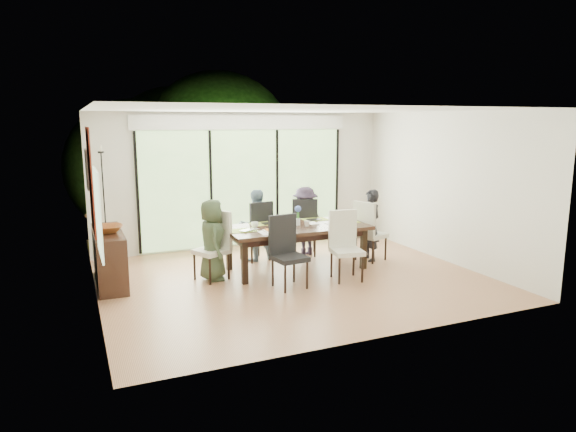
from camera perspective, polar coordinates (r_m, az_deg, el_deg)
name	(u,v)px	position (r m, az deg, el deg)	size (l,w,h in m)	color
floor	(294,279)	(8.40, 0.68, -7.04)	(6.00, 5.00, 0.01)	brown
ceiling	(294,109)	(8.01, 0.72, 11.77)	(6.00, 5.00, 0.01)	white
wall_back	(244,180)	(10.42, -4.91, 3.99)	(6.00, 0.02, 2.70)	silver
wall_front	(384,227)	(5.92, 10.57, -1.18)	(6.00, 0.02, 2.70)	white
wall_left	(91,210)	(7.42, -21.08, 0.65)	(0.02, 5.00, 2.70)	silver
wall_right	(447,187)	(9.70, 17.21, 3.07)	(0.02, 5.00, 2.70)	beige
glass_doors	(245,188)	(10.40, -4.82, 3.15)	(4.20, 0.02, 2.30)	#598C3F
blinds_header	(244,122)	(10.30, -4.92, 10.33)	(4.40, 0.06, 0.28)	white
mullion_a	(137,194)	(9.94, -16.38, 2.41)	(0.05, 0.04, 2.30)	black
mullion_b	(211,190)	(10.19, -8.55, 2.92)	(0.05, 0.04, 2.30)	black
mullion_c	(277,186)	(10.63, -1.22, 3.34)	(0.05, 0.04, 2.30)	black
mullion_d	(337,183)	(11.22, 5.44, 3.68)	(0.05, 0.04, 2.30)	black
side_window	(98,213)	(6.21, -20.34, 0.30)	(0.02, 0.90, 1.00)	#8CAD7F
deck	(232,238)	(11.49, -6.19, -2.50)	(6.00, 1.80, 0.10)	brown
rail_top	(222,206)	(12.13, -7.36, 1.06)	(6.00, 0.08, 0.06)	brown
foliage_left	(135,168)	(12.65, -16.61, 5.16)	(3.20, 3.20, 3.20)	#14380F
foliage_mid	(219,149)	(13.64, -7.71, 7.38)	(4.00, 4.00, 4.00)	#14380F
foliage_right	(294,170)	(13.53, 0.66, 5.15)	(2.80, 2.80, 2.80)	#14380F
foliage_far	(175,155)	(14.10, -12.41, 6.60)	(3.60, 3.60, 3.60)	#14380F
table_top	(296,228)	(8.76, 0.95, -1.31)	(2.44, 1.12, 0.06)	black
table_apron	(296,233)	(8.78, 0.94, -1.90)	(2.24, 0.92, 0.10)	black
table_leg_fl	(245,262)	(8.09, -4.84, -5.15)	(0.09, 0.09, 0.70)	black
table_leg_fr	(364,249)	(8.97, 8.39, -3.64)	(0.09, 0.09, 0.70)	black
table_leg_bl	(229,250)	(8.88, -6.59, -3.75)	(0.09, 0.09, 0.70)	black
table_leg_br	(339,239)	(9.69, 5.74, -2.51)	(0.09, 0.09, 0.70)	black
chair_left_end	(211,246)	(8.32, -8.55, -3.30)	(0.47, 0.47, 1.12)	white
chair_right_end	(371,230)	(9.50, 9.23, -1.58)	(0.47, 0.47, 1.12)	beige
chair_far_left	(255,230)	(9.41, -3.68, -1.58)	(0.47, 0.47, 1.12)	black
chair_far_right	(305,226)	(9.78, 1.85, -1.10)	(0.47, 0.47, 1.12)	black
chair_near_left	(290,252)	(7.83, 0.20, -4.05)	(0.47, 0.47, 1.12)	black
chair_near_right	(347,246)	(8.27, 6.59, -3.34)	(0.47, 0.47, 1.12)	silver
person_left_end	(212,240)	(8.30, -8.43, -2.64)	(0.61, 0.38, 1.31)	#3B4C33
person_right_end	(370,225)	(9.47, 9.15, -1.02)	(0.61, 0.38, 1.31)	black
person_far_left	(255,225)	(9.37, -3.64, -1.03)	(0.61, 0.38, 1.31)	#708DA2
person_far_right	(305,221)	(9.74, 1.90, -0.57)	(0.61, 0.38, 1.31)	#2B2132
placemat_left	(244,230)	(8.42, -4.97, -1.61)	(0.45, 0.33, 0.01)	#94B741
placemat_right	(345,222)	(9.18, 6.37, -0.62)	(0.45, 0.33, 0.01)	olive
placemat_far_l	(264,224)	(8.95, -2.73, -0.85)	(0.45, 0.33, 0.01)	#95AC3D
placemat_far_r	(315,219)	(9.34, 3.02, -0.37)	(0.45, 0.33, 0.01)	#A3BB43
placemat_paper	(273,232)	(8.28, -1.68, -1.79)	(0.45, 0.33, 0.01)	white
tablet_far_l	(270,223)	(8.94, -2.02, -0.80)	(0.26, 0.18, 0.01)	black
tablet_far_r	(314,220)	(9.27, 2.88, -0.40)	(0.24, 0.17, 0.01)	black
papers	(334,223)	(9.02, 5.14, -0.81)	(0.31, 0.22, 0.00)	white
platter_base	(273,231)	(8.27, -1.68, -1.68)	(0.26, 0.26, 0.02)	white
platter_snacks	(273,230)	(8.27, -1.68, -1.56)	(0.20, 0.20, 0.01)	orange
vase	(298,222)	(8.81, 1.11, -0.64)	(0.08, 0.08, 0.12)	silver
hyacinth_stems	(298,215)	(8.79, 1.11, 0.14)	(0.04, 0.04, 0.16)	#337226
hyacinth_blooms	(298,209)	(8.77, 1.12, 0.79)	(0.11, 0.11, 0.11)	#4B63BC
laptop	(251,231)	(8.36, -4.10, -1.62)	(0.34, 0.22, 0.03)	silver
cup_a	(255,225)	(8.63, -3.71, -0.98)	(0.13, 0.13, 0.10)	white
cup_b	(307,224)	(8.72, 2.12, -0.86)	(0.10, 0.10, 0.09)	white
cup_c	(335,219)	(9.18, 5.25, -0.30)	(0.13, 0.13, 0.10)	white
book	(308,224)	(8.90, 2.28, -0.87)	(0.17, 0.23, 0.02)	white
sideboard	(109,258)	(8.52, -19.25, -4.38)	(0.42, 1.51, 0.85)	black
bowl	(108,229)	(8.32, -19.40, -1.36)	(0.45, 0.45, 0.11)	brown
candlestick_base	(106,226)	(8.77, -19.59, -1.03)	(0.09, 0.09, 0.04)	black
candlestick_shaft	(103,189)	(8.67, -19.84, 2.82)	(0.02, 0.02, 1.18)	black
candlestick_pan	(101,152)	(8.62, -20.08, 6.68)	(0.09, 0.09, 0.03)	black
candle	(101,149)	(8.62, -20.10, 7.05)	(0.03, 0.03, 0.09)	silver
tapestry	(91,181)	(7.77, -21.08, 3.68)	(0.02, 1.00, 1.50)	maroon
art_frame	(87,169)	(9.06, -21.45, 4.86)	(0.03, 0.55, 0.65)	black
art_canvas	(88,169)	(9.06, -21.32, 4.87)	(0.01, 0.45, 0.55)	#184D4C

